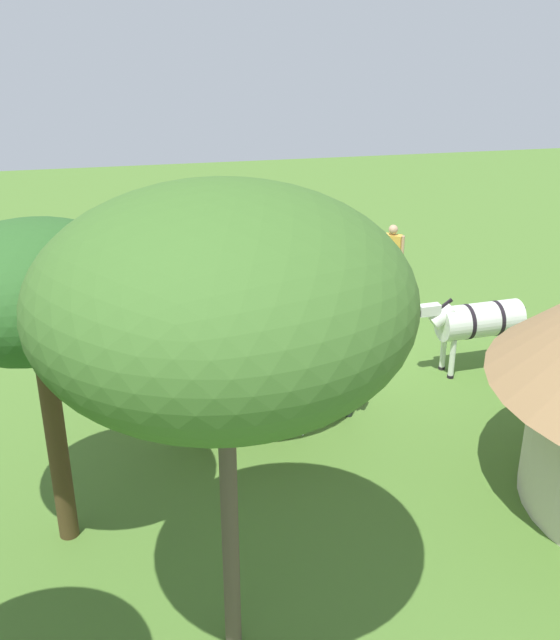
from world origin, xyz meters
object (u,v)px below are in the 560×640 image
(patio_chair_west_end, at_px, (239,355))
(zebra_nearest_camera, at_px, (221,273))
(guest_beside_umbrella, at_px, (347,362))
(striped_lounge_chair, at_px, (320,307))
(acacia_tree_right_background, at_px, (35,292))
(zebra_by_umbrella, at_px, (477,321))
(standing_watcher, at_px, (392,251))
(acacia_tree_behind_hut, at_px, (222,302))
(guest_behind_table, at_px, (320,331))
(patio_dining_table, at_px, (242,379))
(patio_chair_east_end, at_px, (303,402))
(patio_chair_near_hut, at_px, (180,404))
(shade_umbrella, at_px, (239,274))

(patio_chair_west_end, xyz_separation_m, zebra_nearest_camera, (-0.06, -3.15, 0.49))
(guest_beside_umbrella, xyz_separation_m, striped_lounge_chair, (-0.57, -4.19, -0.77))
(acacia_tree_right_background, bearing_deg, zebra_by_umbrella, -154.88)
(zebra_by_umbrella, bearing_deg, zebra_nearest_camera, 46.09)
(patio_chair_west_end, bearing_deg, guest_beside_umbrella, 140.81)
(standing_watcher, relative_size, acacia_tree_behind_hut, 0.31)
(guest_behind_table, distance_m, acacia_tree_right_background, 6.38)
(zebra_nearest_camera, distance_m, zebra_by_umbrella, 5.77)
(patio_dining_table, height_order, striped_lounge_chair, patio_dining_table)
(patio_chair_east_end, height_order, striped_lounge_chair, patio_chair_east_end)
(patio_chair_near_hut, bearing_deg, patio_dining_table, 90.00)
(patio_chair_near_hut, distance_m, zebra_by_umbrella, 5.89)
(guest_beside_umbrella, relative_size, striped_lounge_chair, 1.86)
(standing_watcher, relative_size, zebra_nearest_camera, 0.90)
(patio_dining_table, bearing_deg, guest_behind_table, -149.53)
(patio_chair_west_end, height_order, zebra_nearest_camera, zebra_nearest_camera)
(shade_umbrella, bearing_deg, guest_behind_table, -149.53)
(patio_dining_table, relative_size, zebra_by_umbrella, 0.65)
(zebra_nearest_camera, bearing_deg, patio_chair_west_end, -36.95)
(patio_chair_west_end, relative_size, guest_beside_umbrella, 0.53)
(guest_beside_umbrella, height_order, acacia_tree_behind_hut, acacia_tree_behind_hut)
(standing_watcher, bearing_deg, patio_chair_near_hut, 80.67)
(standing_watcher, bearing_deg, patio_chair_east_end, 94.70)
(patio_dining_table, xyz_separation_m, acacia_tree_behind_hut, (0.84, 5.05, 3.59))
(patio_dining_table, bearing_deg, acacia_tree_behind_hut, 80.53)
(shade_umbrella, height_order, patio_chair_east_end, shade_umbrella)
(patio_chair_west_end, bearing_deg, patio_dining_table, 90.00)
(patio_chair_west_end, xyz_separation_m, standing_watcher, (-4.32, -3.90, 0.48))
(striped_lounge_chair, distance_m, acacia_tree_behind_hut, 10.18)
(patio_dining_table, relative_size, striped_lounge_chair, 1.62)
(zebra_nearest_camera, relative_size, zebra_by_umbrella, 0.80)
(patio_chair_east_end, relative_size, zebra_by_umbrella, 0.39)
(guest_beside_umbrella, distance_m, striped_lounge_chair, 4.30)
(shade_umbrella, xyz_separation_m, acacia_tree_right_background, (2.81, 2.79, 1.00))
(patio_chair_near_hut, relative_size, acacia_tree_right_background, 0.20)
(zebra_nearest_camera, xyz_separation_m, zebra_by_umbrella, (-4.48, 3.63, 0.03))
(shade_umbrella, height_order, patio_dining_table, shade_umbrella)
(patio_dining_table, distance_m, acacia_tree_behind_hut, 6.26)
(patio_chair_east_end, height_order, zebra_nearest_camera, zebra_nearest_camera)
(patio_chair_east_end, bearing_deg, standing_watcher, 7.97)
(patio_chair_near_hut, relative_size, striped_lounge_chair, 0.98)
(standing_watcher, height_order, zebra_by_umbrella, standing_watcher)
(striped_lounge_chair, relative_size, acacia_tree_behind_hut, 0.17)
(zebra_by_umbrella, xyz_separation_m, acacia_tree_behind_hut, (5.49, 5.76, 3.20))
(patio_chair_east_end, distance_m, acacia_tree_right_background, 5.26)
(patio_chair_near_hut, distance_m, guest_behind_table, 3.11)
(guest_behind_table, relative_size, striped_lounge_chair, 1.77)
(guest_beside_umbrella, xyz_separation_m, zebra_by_umbrella, (-2.88, -1.15, 0.01))
(patio_chair_near_hut, height_order, acacia_tree_right_background, acacia_tree_right_background)
(patio_chair_west_end, relative_size, striped_lounge_chair, 0.98)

